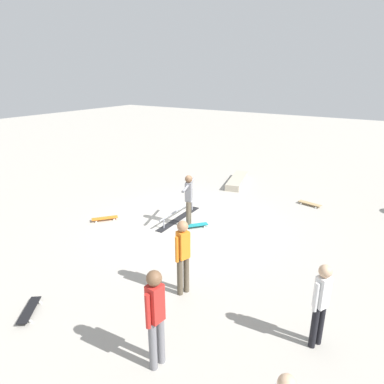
{
  "coord_description": "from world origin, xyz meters",
  "views": [
    {
      "loc": [
        8.02,
        5.24,
        4.39
      ],
      "look_at": [
        -0.1,
        0.01,
        1.0
      ],
      "focal_mm": 31.78,
      "sensor_mm": 36.0,
      "label": 1
    }
  ],
  "objects_px": {
    "bystander_white_shirt": "(321,301)",
    "skateboard_main": "(195,225)",
    "loose_skateboard_black": "(29,310)",
    "bystander_orange_shirt": "(183,253)",
    "skate_ledge": "(237,181)",
    "loose_skateboard_orange": "(105,218)",
    "loose_skateboard_natural": "(310,204)",
    "skater_main": "(189,197)",
    "grind_rail": "(179,215)",
    "bystander_red_shirt": "(156,314)"
  },
  "relations": [
    {
      "from": "bystander_white_shirt",
      "to": "loose_skateboard_natural",
      "type": "distance_m",
      "value": 6.82
    },
    {
      "from": "skate_ledge",
      "to": "bystander_white_shirt",
      "type": "xyz_separation_m",
      "value": [
        7.43,
        5.02,
        0.75
      ]
    },
    {
      "from": "grind_rail",
      "to": "loose_skateboard_natural",
      "type": "height_order",
      "value": "grind_rail"
    },
    {
      "from": "bystander_red_shirt",
      "to": "loose_skateboard_natural",
      "type": "distance_m",
      "value": 8.37
    },
    {
      "from": "grind_rail",
      "to": "skater_main",
      "type": "bearing_deg",
      "value": 62.33
    },
    {
      "from": "grind_rail",
      "to": "bystander_orange_shirt",
      "type": "relative_size",
      "value": 1.35
    },
    {
      "from": "skateboard_main",
      "to": "loose_skateboard_black",
      "type": "height_order",
      "value": "same"
    },
    {
      "from": "skate_ledge",
      "to": "bystander_red_shirt",
      "type": "distance_m",
      "value": 9.74
    },
    {
      "from": "skater_main",
      "to": "bystander_orange_shirt",
      "type": "height_order",
      "value": "bystander_orange_shirt"
    },
    {
      "from": "skateboard_main",
      "to": "loose_skateboard_natural",
      "type": "distance_m",
      "value": 4.43
    },
    {
      "from": "loose_skateboard_natural",
      "to": "loose_skateboard_black",
      "type": "distance_m",
      "value": 9.21
    },
    {
      "from": "skate_ledge",
      "to": "skater_main",
      "type": "bearing_deg",
      "value": 7.19
    },
    {
      "from": "grind_rail",
      "to": "loose_skateboard_orange",
      "type": "bearing_deg",
      "value": -56.4
    },
    {
      "from": "grind_rail",
      "to": "skate_ledge",
      "type": "bearing_deg",
      "value": 178.16
    },
    {
      "from": "bystander_red_shirt",
      "to": "loose_skateboard_natural",
      "type": "height_order",
      "value": "bystander_red_shirt"
    },
    {
      "from": "skater_main",
      "to": "loose_skateboard_black",
      "type": "bearing_deg",
      "value": 156.86
    },
    {
      "from": "skate_ledge",
      "to": "skateboard_main",
      "type": "height_order",
      "value": "skate_ledge"
    },
    {
      "from": "bystander_red_shirt",
      "to": "loose_skateboard_black",
      "type": "bearing_deg",
      "value": -76.01
    },
    {
      "from": "grind_rail",
      "to": "bystander_orange_shirt",
      "type": "height_order",
      "value": "bystander_orange_shirt"
    },
    {
      "from": "skate_ledge",
      "to": "loose_skateboard_black",
      "type": "xyz_separation_m",
      "value": [
        9.6,
        0.17,
        -0.05
      ]
    },
    {
      "from": "bystander_red_shirt",
      "to": "bystander_white_shirt",
      "type": "bearing_deg",
      "value": 138.43
    },
    {
      "from": "skateboard_main",
      "to": "loose_skateboard_black",
      "type": "relative_size",
      "value": 0.98
    },
    {
      "from": "bystander_white_shirt",
      "to": "skateboard_main",
      "type": "bearing_deg",
      "value": 82.15
    },
    {
      "from": "loose_skateboard_orange",
      "to": "loose_skateboard_natural",
      "type": "bearing_deg",
      "value": 172.18
    },
    {
      "from": "skateboard_main",
      "to": "bystander_red_shirt",
      "type": "height_order",
      "value": "bystander_red_shirt"
    },
    {
      "from": "skateboard_main",
      "to": "loose_skateboard_orange",
      "type": "distance_m",
      "value": 2.88
    },
    {
      "from": "grind_rail",
      "to": "loose_skateboard_black",
      "type": "relative_size",
      "value": 2.97
    },
    {
      "from": "bystander_orange_shirt",
      "to": "loose_skateboard_natural",
      "type": "relative_size",
      "value": 2.01
    },
    {
      "from": "grind_rail",
      "to": "skater_main",
      "type": "relative_size",
      "value": 1.4
    },
    {
      "from": "bystander_orange_shirt",
      "to": "bystander_red_shirt",
      "type": "distance_m",
      "value": 1.92
    },
    {
      "from": "bystander_red_shirt",
      "to": "grind_rail",
      "type": "bearing_deg",
      "value": -141.95
    },
    {
      "from": "bystander_orange_shirt",
      "to": "grind_rail",
      "type": "bearing_deg",
      "value": 55.14
    },
    {
      "from": "bystander_white_shirt",
      "to": "loose_skateboard_orange",
      "type": "relative_size",
      "value": 2.08
    },
    {
      "from": "skateboard_main",
      "to": "bystander_orange_shirt",
      "type": "xyz_separation_m",
      "value": [
        2.84,
        1.5,
        0.86
      ]
    },
    {
      "from": "skateboard_main",
      "to": "loose_skateboard_natural",
      "type": "xyz_separation_m",
      "value": [
        -3.7,
        2.43,
        0.0
      ]
    },
    {
      "from": "bystander_orange_shirt",
      "to": "loose_skateboard_black",
      "type": "bearing_deg",
      "value": 154.12
    },
    {
      "from": "bystander_white_shirt",
      "to": "loose_skateboard_black",
      "type": "relative_size",
      "value": 2.06
    },
    {
      "from": "bystander_red_shirt",
      "to": "bystander_orange_shirt",
      "type": "bearing_deg",
      "value": -151.58
    },
    {
      "from": "skater_main",
      "to": "loose_skateboard_orange",
      "type": "height_order",
      "value": "skater_main"
    },
    {
      "from": "grind_rail",
      "to": "bystander_white_shirt",
      "type": "xyz_separation_m",
      "value": [
        3.1,
        4.99,
        0.73
      ]
    },
    {
      "from": "skate_ledge",
      "to": "bystander_white_shirt",
      "type": "height_order",
      "value": "bystander_white_shirt"
    },
    {
      "from": "grind_rail",
      "to": "loose_skateboard_natural",
      "type": "distance_m",
      "value": 4.69
    },
    {
      "from": "bystander_red_shirt",
      "to": "loose_skateboard_orange",
      "type": "relative_size",
      "value": 2.3
    },
    {
      "from": "skate_ledge",
      "to": "loose_skateboard_orange",
      "type": "height_order",
      "value": "skate_ledge"
    },
    {
      "from": "skater_main",
      "to": "loose_skateboard_black",
      "type": "relative_size",
      "value": 2.12
    },
    {
      "from": "skate_ledge",
      "to": "loose_skateboard_orange",
      "type": "distance_m",
      "value": 5.99
    },
    {
      "from": "grind_rail",
      "to": "loose_skateboard_black",
      "type": "xyz_separation_m",
      "value": [
        5.26,
        0.15,
        -0.07
      ]
    },
    {
      "from": "skate_ledge",
      "to": "loose_skateboard_natural",
      "type": "xyz_separation_m",
      "value": [
        0.91,
        3.23,
        -0.05
      ]
    },
    {
      "from": "skateboard_main",
      "to": "bystander_orange_shirt",
      "type": "bearing_deg",
      "value": -112.33
    },
    {
      "from": "skateboard_main",
      "to": "bystander_red_shirt",
      "type": "relative_size",
      "value": 0.43
    }
  ]
}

